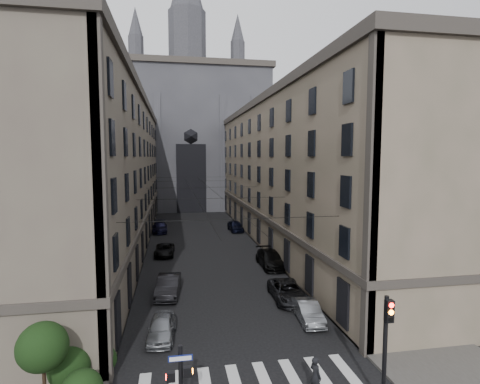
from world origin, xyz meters
TOP-DOWN VIEW (x-y plane):
  - sidewalk_left at (-10.50, 36.00)m, footprint 7.00×80.00m
  - sidewalk_right at (10.50, 36.00)m, footprint 7.00×80.00m
  - zebra_crossing at (0.00, 5.00)m, footprint 11.00×3.20m
  - building_left at (-13.44, 36.00)m, footprint 13.60×60.60m
  - building_right at (13.44, 36.00)m, footprint 13.60×60.60m
  - gothic_tower at (0.00, 74.96)m, footprint 35.00×23.00m
  - traffic_light_right at (5.60, 1.92)m, footprint 0.34×0.50m
  - shrub_cluster at (-8.72, 5.01)m, footprint 3.90×4.40m
  - tram_wires at (0.00, 35.63)m, footprint 14.00×60.00m
  - car_left_near at (-4.53, 10.38)m, footprint 1.94×4.19m
  - car_left_midnear at (-4.20, 17.69)m, footprint 2.21×5.15m
  - car_left_midfar at (-4.78, 30.66)m, footprint 2.34×4.74m
  - car_left_far at (-5.76, 44.47)m, footprint 2.31×5.37m
  - car_right_near at (5.41, 11.10)m, footprint 1.74×4.22m
  - car_right_midnear at (5.15, 15.02)m, footprint 2.61×5.31m
  - car_right_midfar at (6.17, 24.10)m, footprint 2.32×5.69m
  - car_right_far at (5.65, 43.28)m, footprint 2.15×4.87m
  - pedestrian at (2.87, 3.33)m, footprint 0.67×0.80m

SIDE VIEW (x-z plane):
  - zebra_crossing at x=0.00m, z-range 0.00..0.01m
  - sidewalk_left at x=-10.50m, z-range 0.00..0.15m
  - sidewalk_right at x=10.50m, z-range 0.00..0.15m
  - car_left_midfar at x=-4.78m, z-range 0.00..1.29m
  - car_right_near at x=5.41m, z-range 0.00..1.36m
  - car_left_near at x=-4.53m, z-range 0.00..1.39m
  - car_right_midnear at x=5.15m, z-range 0.00..1.45m
  - car_left_far at x=-5.76m, z-range 0.00..1.54m
  - car_right_far at x=5.65m, z-range 0.00..1.63m
  - car_left_midnear at x=-4.20m, z-range 0.00..1.65m
  - car_right_midfar at x=6.17m, z-range 0.00..1.65m
  - pedestrian at x=2.87m, z-range 0.00..1.89m
  - shrub_cluster at x=-8.72m, z-range -0.15..3.75m
  - traffic_light_right at x=5.60m, z-range 0.69..5.89m
  - tram_wires at x=0.00m, z-range 7.03..7.46m
  - building_left at x=-13.44m, z-range -0.08..18.77m
  - building_right at x=13.44m, z-range -0.08..18.77m
  - gothic_tower at x=0.00m, z-range -11.20..46.80m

